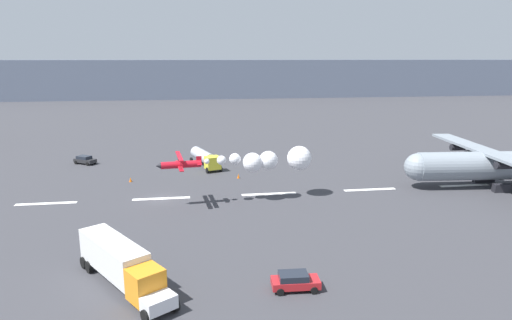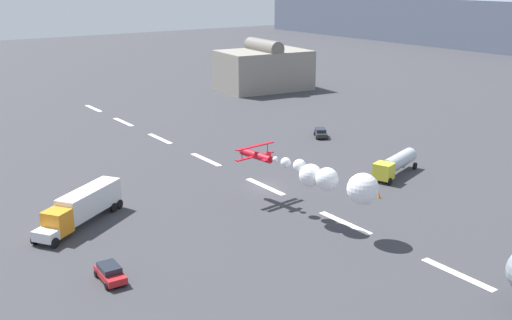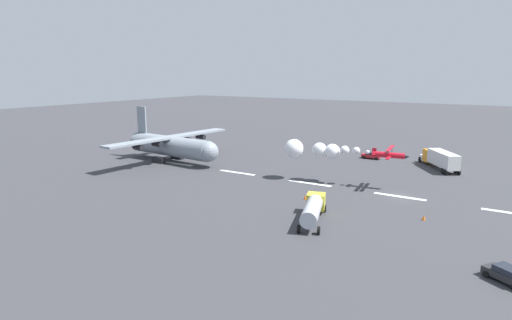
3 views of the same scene
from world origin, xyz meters
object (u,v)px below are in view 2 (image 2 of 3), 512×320
(airport_staff_sedan, at_px, (321,133))
(fuel_tanker_truck, at_px, (395,163))
(semi_truck_orange, at_px, (82,206))
(followme_car_yellow, at_px, (110,273))
(traffic_cone_far, at_px, (379,195))
(traffic_cone_near, at_px, (295,162))
(stunt_biplane_red, at_px, (329,179))

(airport_staff_sedan, bearing_deg, fuel_tanker_truck, -14.18)
(fuel_tanker_truck, bearing_deg, semi_truck_orange, -101.46)
(followme_car_yellow, bearing_deg, fuel_tanker_truck, 97.84)
(followme_car_yellow, relative_size, airport_staff_sedan, 0.94)
(airport_staff_sedan, height_order, traffic_cone_far, airport_staff_sedan)
(fuel_tanker_truck, height_order, traffic_cone_near, fuel_tanker_truck)
(traffic_cone_far, bearing_deg, airport_staff_sedan, 152.64)
(fuel_tanker_truck, bearing_deg, traffic_cone_far, -58.90)
(airport_staff_sedan, distance_m, traffic_cone_far, 30.76)
(traffic_cone_far, bearing_deg, followme_car_yellow, -88.36)
(stunt_biplane_red, height_order, followme_car_yellow, stunt_biplane_red)
(traffic_cone_far, bearing_deg, semi_truck_orange, -112.17)
(fuel_tanker_truck, bearing_deg, stunt_biplane_red, -67.52)
(fuel_tanker_truck, relative_size, traffic_cone_near, 13.71)
(stunt_biplane_red, xyz_separation_m, airport_staff_sedan, (-30.46, 25.63, -4.79))
(stunt_biplane_red, distance_m, airport_staff_sedan, 40.10)
(fuel_tanker_truck, height_order, followme_car_yellow, fuel_tanker_truck)
(stunt_biplane_red, distance_m, traffic_cone_near, 24.18)
(followme_car_yellow, height_order, airport_staff_sedan, same)
(semi_truck_orange, height_order, airport_staff_sedan, semi_truck_orange)
(stunt_biplane_red, height_order, traffic_cone_near, stunt_biplane_red)
(fuel_tanker_truck, relative_size, followme_car_yellow, 2.46)
(airport_staff_sedan, bearing_deg, semi_truck_orange, -74.04)
(traffic_cone_far, bearing_deg, fuel_tanker_truck, 121.10)
(stunt_biplane_red, bearing_deg, traffic_cone_far, 105.30)
(stunt_biplane_red, relative_size, semi_truck_orange, 1.71)
(stunt_biplane_red, relative_size, airport_staff_sedan, 4.84)
(stunt_biplane_red, xyz_separation_m, fuel_tanker_truck, (-8.29, 20.03, -3.85))
(airport_staff_sedan, xyz_separation_m, traffic_cone_far, (27.32, -14.13, -0.44))
(stunt_biplane_red, bearing_deg, traffic_cone_near, 149.98)
(traffic_cone_near, height_order, traffic_cone_far, same)
(semi_truck_orange, xyz_separation_m, followme_car_yellow, (14.72, -2.88, -1.30))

